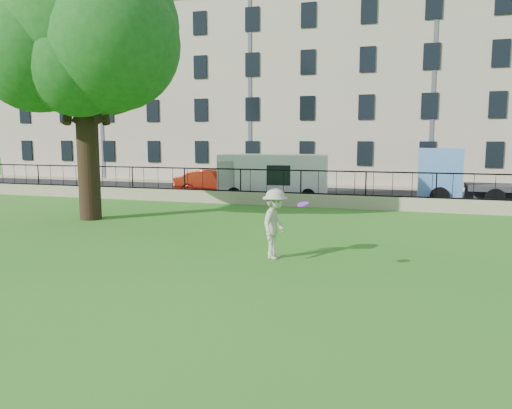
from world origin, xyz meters
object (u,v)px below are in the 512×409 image
(tree, at_px, (81,34))
(red_sedan, at_px, (216,183))
(man, at_px, (275,224))
(blue_truck, at_px, (488,177))
(frisbee, at_px, (303,204))
(white_van, at_px, (274,177))

(tree, height_order, red_sedan, tree)
(man, relative_size, blue_truck, 0.29)
(frisbee, height_order, red_sedan, frisbee)
(tree, xyz_separation_m, frisbee, (9.94, -5.69, -5.44))
(white_van, height_order, blue_truck, blue_truck)
(tree, xyz_separation_m, white_van, (5.29, 8.51, -5.97))
(man, height_order, red_sedan, man)
(man, distance_m, white_van, 13.12)
(blue_truck, bearing_deg, frisbee, -111.40)
(man, relative_size, white_van, 0.34)
(man, bearing_deg, tree, 68.60)
(tree, relative_size, blue_truck, 1.66)
(tree, distance_m, blue_truck, 19.28)
(frisbee, bearing_deg, man, 124.88)
(tree, xyz_separation_m, red_sedan, (2.05, 8.51, -6.40))
(tree, relative_size, frisbee, 39.46)
(man, bearing_deg, frisbee, -141.55)
(tree, xyz_separation_m, blue_truck, (15.77, 9.45, -5.80))
(tree, distance_m, red_sedan, 10.84)
(man, bearing_deg, white_van, 19.30)
(blue_truck, bearing_deg, man, -117.36)
(tree, xyz_separation_m, man, (8.85, -4.12, -6.21))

